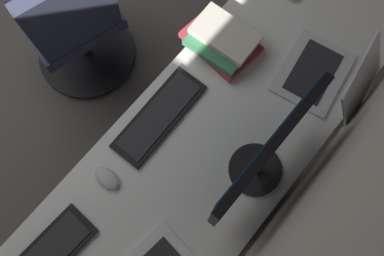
# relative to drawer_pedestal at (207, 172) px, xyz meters

# --- Properties ---
(wall_back) EXTENTS (4.95, 0.10, 2.60)m
(wall_back) POSITION_rel_drawer_pedestal_xyz_m (0.02, 0.38, 0.95)
(wall_back) COLOR beige
(wall_back) RESTS_ON ground
(desk) EXTENTS (2.16, 0.67, 0.73)m
(desk) POSITION_rel_drawer_pedestal_xyz_m (0.02, -0.03, 0.32)
(desk) COLOR white
(desk) RESTS_ON ground
(drawer_pedestal) EXTENTS (0.40, 0.51, 0.69)m
(drawer_pedestal) POSITION_rel_drawer_pedestal_xyz_m (0.00, 0.00, 0.00)
(drawer_pedestal) COLOR white
(drawer_pedestal) RESTS_ON ground
(monitor_primary) EXTENTS (0.54, 0.20, 0.41)m
(monitor_primary) POSITION_rel_drawer_pedestal_xyz_m (-0.06, 0.16, 0.62)
(monitor_primary) COLOR black
(monitor_primary) RESTS_ON desk
(laptop_left) EXTENTS (0.36, 0.38, 0.22)m
(laptop_left) POSITION_rel_drawer_pedestal_xyz_m (-0.52, 0.17, 0.43)
(laptop_left) COLOR silver
(laptop_left) RESTS_ON desk
(keyboard_main) EXTENTS (0.42, 0.15, 0.02)m
(keyboard_main) POSITION_rel_drawer_pedestal_xyz_m (0.02, -0.25, 0.39)
(keyboard_main) COLOR black
(keyboard_main) RESTS_ON desk
(mouse_main) EXTENTS (0.06, 0.10, 0.03)m
(mouse_main) POSITION_rel_drawer_pedestal_xyz_m (0.32, -0.23, 0.40)
(mouse_main) COLOR silver
(mouse_main) RESTS_ON desk
(book_stack_near) EXTENTS (0.23, 0.31, 0.09)m
(book_stack_near) POSITION_rel_drawer_pedestal_xyz_m (-0.38, -0.25, 0.42)
(book_stack_near) COLOR #B2383D
(book_stack_near) RESTS_ON desk
(office_chair) EXTENTS (0.56, 0.60, 0.97)m
(office_chair) POSITION_rel_drawer_pedestal_xyz_m (-0.13, -0.94, 0.11)
(office_chair) COLOR #383D56
(office_chair) RESTS_ON ground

